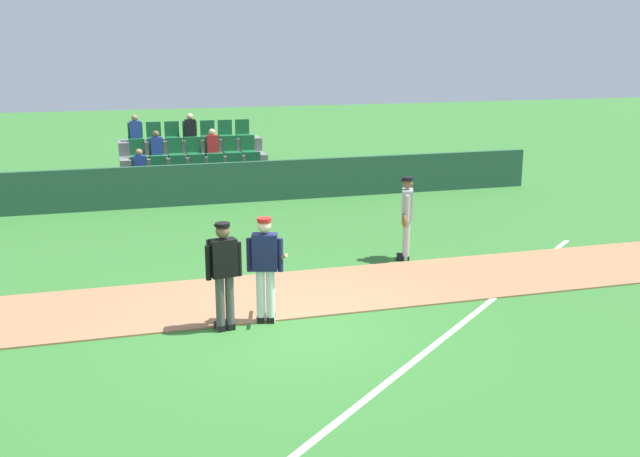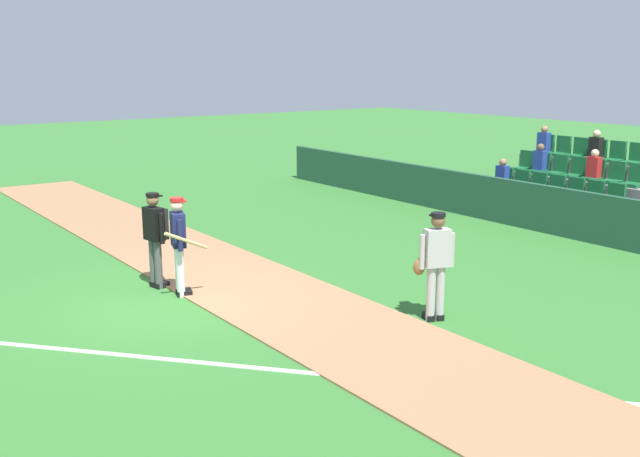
# 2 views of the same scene
# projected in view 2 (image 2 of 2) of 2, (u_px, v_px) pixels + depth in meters

# --- Properties ---
(ground_plane) EXTENTS (80.00, 80.00, 0.00)m
(ground_plane) POSITION_uv_depth(u_px,v_px,m) (167.00, 302.00, 12.56)
(ground_plane) COLOR #33702D
(infield_dirt_path) EXTENTS (28.00, 2.51, 0.03)m
(infield_dirt_path) POSITION_uv_depth(u_px,v_px,m) (246.00, 285.00, 13.47)
(infield_dirt_path) COLOR #9E704C
(infield_dirt_path) RESTS_ON ground
(foul_line_chalk) EXTENTS (9.15, 7.92, 0.01)m
(foul_line_chalk) POSITION_uv_depth(u_px,v_px,m) (227.00, 365.00, 9.91)
(foul_line_chalk) COLOR white
(foul_line_chalk) RESTS_ON ground
(dugout_fence) EXTENTS (20.00, 0.16, 1.15)m
(dugout_fence) POSITION_uv_depth(u_px,v_px,m) (528.00, 206.00, 17.99)
(dugout_fence) COLOR #234C38
(dugout_fence) RESTS_ON ground
(stadium_bleachers) EXTENTS (4.45, 2.95, 2.30)m
(stadium_bleachers) POSITION_uv_depth(u_px,v_px,m) (573.00, 196.00, 19.07)
(stadium_bleachers) COLOR slate
(stadium_bleachers) RESTS_ON ground
(batter_navy_jersey) EXTENTS (0.58, 0.80, 1.76)m
(batter_navy_jersey) POSITION_uv_depth(u_px,v_px,m) (179.00, 243.00, 12.68)
(batter_navy_jersey) COLOR white
(batter_navy_jersey) RESTS_ON ground
(umpire_home_plate) EXTENTS (0.58, 0.35, 1.76)m
(umpire_home_plate) POSITION_uv_depth(u_px,v_px,m) (155.00, 234.00, 13.15)
(umpire_home_plate) COLOR #4C4C4C
(umpire_home_plate) RESTS_ON ground
(runner_grey_jersey) EXTENTS (0.41, 0.63, 1.76)m
(runner_grey_jersey) POSITION_uv_depth(u_px,v_px,m) (436.00, 262.00, 11.44)
(runner_grey_jersey) COLOR #B2B2B2
(runner_grey_jersey) RESTS_ON ground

